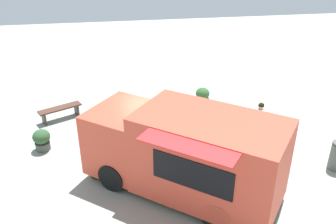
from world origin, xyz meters
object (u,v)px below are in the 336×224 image
(food_truck, at_px, (185,155))
(planter_flowering_near, at_px, (202,96))
(person_customer, at_px, (260,116))
(plaza_bench, at_px, (60,110))
(planter_flowering_far, at_px, (42,139))

(food_truck, bearing_deg, planter_flowering_near, -19.19)
(food_truck, relative_size, person_customer, 6.30)
(planter_flowering_near, distance_m, plaza_bench, 5.81)
(food_truck, distance_m, plaza_bench, 6.40)
(person_customer, bearing_deg, plaza_bench, 77.75)
(person_customer, relative_size, planter_flowering_near, 1.19)
(person_customer, distance_m, planter_flowering_far, 7.92)
(food_truck, distance_m, planter_flowering_far, 5.21)
(person_customer, bearing_deg, planter_flowering_near, 40.33)
(food_truck, height_order, planter_flowering_near, food_truck)
(plaza_bench, bearing_deg, planter_flowering_far, 169.95)
(food_truck, height_order, planter_flowering_far, food_truck)
(food_truck, distance_m, person_customer, 5.01)
(planter_flowering_near, height_order, planter_flowering_far, planter_flowering_far)
(plaza_bench, bearing_deg, person_customer, -102.25)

